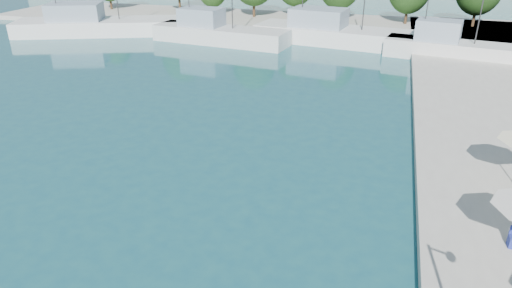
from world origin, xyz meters
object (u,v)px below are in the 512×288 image
(trawler_02, at_px, (217,33))
(trawler_04, at_px, (454,49))
(trawler_03, at_px, (339,34))
(trawler_01, at_px, (99,25))

(trawler_02, height_order, trawler_04, same)
(trawler_03, bearing_deg, trawler_01, -165.47)
(trawler_01, bearing_deg, trawler_02, -23.20)
(trawler_04, bearing_deg, trawler_01, -170.91)
(trawler_03, distance_m, trawler_04, 12.59)
(trawler_01, height_order, trawler_02, same)
(trawler_02, bearing_deg, trawler_03, 21.23)
(trawler_01, distance_m, trawler_04, 41.58)
(trawler_01, height_order, trawler_03, same)
(trawler_02, bearing_deg, trawler_01, -174.15)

